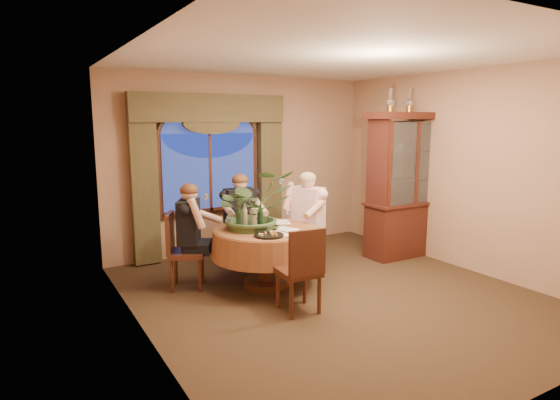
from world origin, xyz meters
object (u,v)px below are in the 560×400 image
oil_lamp_right (428,101)px  person_scarf (240,220)px  oil_lamp_left (391,100)px  chair_front_left (298,269)px  chair_right (305,236)px  wine_bottle_2 (261,218)px  person_pink (308,220)px  chair_back_right (243,233)px  person_back (189,236)px  wine_bottle_1 (239,219)px  wine_bottle_3 (245,217)px  chair_back (187,251)px  stoneware_vase (255,218)px  china_cabinet (406,185)px  centerpiece_plant (253,178)px  oil_lamp_center (410,101)px  wine_bottle_0 (239,216)px  olive_bowl (273,227)px  dining_table (266,257)px

oil_lamp_right → person_scarf: bearing=164.8°
oil_lamp_left → chair_front_left: oil_lamp_left is taller
oil_lamp_right → chair_right: 2.85m
chair_front_left → wine_bottle_2: 0.90m
person_pink → oil_lamp_right: bearing=-118.7°
chair_back_right → person_back: bearing=32.0°
oil_lamp_right → chair_front_left: bearing=-161.0°
person_pink → wine_bottle_1: bearing=83.4°
wine_bottle_3 → oil_lamp_left: bearing=1.4°
person_scarf → wine_bottle_2: (-0.20, -1.02, 0.24)m
chair_back → person_pink: person_pink is taller
oil_lamp_right → stoneware_vase: oil_lamp_right is taller
wine_bottle_2 → person_pink: bearing=24.7°
china_cabinet → chair_back_right: china_cabinet is taller
wine_bottle_1 → person_back: bearing=136.1°
person_back → centerpiece_plant: size_ratio=1.20×
oil_lamp_left → stoneware_vase: oil_lamp_left is taller
centerpiece_plant → wine_bottle_1: centerpiece_plant is taller
oil_lamp_center → oil_lamp_right: bearing=0.0°
china_cabinet → wine_bottle_0: 2.85m
oil_lamp_left → olive_bowl: 2.66m
wine_bottle_1 → wine_bottle_3: 0.14m
olive_bowl → wine_bottle_0: 0.45m
chair_right → wine_bottle_1: bearing=82.8°
oil_lamp_left → oil_lamp_right: same height
oil_lamp_left → wine_bottle_3: (-2.41, -0.06, -1.47)m
oil_lamp_center → wine_bottle_1: (-2.91, -0.14, -1.47)m
oil_lamp_center → chair_right: bearing=173.2°
wine_bottle_0 → oil_lamp_center: bearing=-0.0°
stoneware_vase → wine_bottle_1: wine_bottle_1 is taller
stoneware_vase → olive_bowl: (0.16, -0.17, -0.10)m
person_pink → wine_bottle_0: (-1.18, -0.22, 0.22)m
stoneware_vase → olive_bowl: size_ratio=1.62×
stoneware_vase → dining_table: bearing=-42.4°
china_cabinet → oil_lamp_center: 1.28m
chair_front_left → olive_bowl: 0.88m
oil_lamp_left → wine_bottle_2: 2.73m
chair_back → person_pink: bearing=113.6°
dining_table → stoneware_vase: size_ratio=5.53×
person_scarf → olive_bowl: (-0.02, -1.00, 0.10)m
person_back → person_scarf: size_ratio=0.98×
china_cabinet → olive_bowl: 2.52m
chair_back_right → person_back: (-0.97, -0.45, 0.19)m
oil_lamp_left → person_pink: 2.13m
chair_back → wine_bottle_2: 1.03m
china_cabinet → chair_back_right: bearing=162.3°
chair_right → oil_lamp_right: bearing=-118.9°
chair_front_left → centerpiece_plant: 1.36m
oil_lamp_right → person_pink: (-2.05, 0.22, -1.69)m
olive_bowl → chair_front_left: bearing=-99.4°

